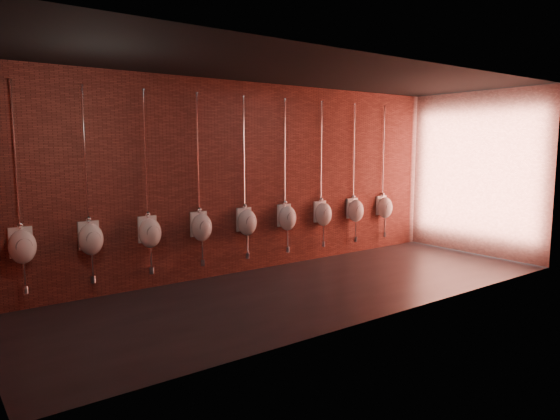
# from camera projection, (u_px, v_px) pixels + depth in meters

# --- Properties ---
(ground) EXTENTS (8.50, 8.50, 0.00)m
(ground) POSITION_uv_depth(u_px,v_px,m) (311.00, 289.00, 7.53)
(ground) COLOR black
(ground) RESTS_ON ground
(room_shell) EXTENTS (8.54, 3.04, 3.22)m
(room_shell) POSITION_uv_depth(u_px,v_px,m) (312.00, 155.00, 7.27)
(room_shell) COLOR black
(room_shell) RESTS_ON ground
(urinal_0) EXTENTS (0.35, 0.30, 2.71)m
(urinal_0) POSITION_uv_depth(u_px,v_px,m) (22.00, 245.00, 6.37)
(urinal_0) COLOR white
(urinal_0) RESTS_ON ground
(urinal_1) EXTENTS (0.35, 0.30, 2.71)m
(urinal_1) POSITION_uv_depth(u_px,v_px,m) (91.00, 238.00, 6.87)
(urinal_1) COLOR white
(urinal_1) RESTS_ON ground
(urinal_2) EXTENTS (0.35, 0.30, 2.71)m
(urinal_2) POSITION_uv_depth(u_px,v_px,m) (150.00, 232.00, 7.37)
(urinal_2) COLOR white
(urinal_2) RESTS_ON ground
(urinal_3) EXTENTS (0.35, 0.30, 2.71)m
(urinal_3) POSITION_uv_depth(u_px,v_px,m) (201.00, 226.00, 7.87)
(urinal_3) COLOR white
(urinal_3) RESTS_ON ground
(urinal_4) EXTENTS (0.35, 0.30, 2.71)m
(urinal_4) POSITION_uv_depth(u_px,v_px,m) (247.00, 221.00, 8.38)
(urinal_4) COLOR white
(urinal_4) RESTS_ON ground
(urinal_5) EXTENTS (0.35, 0.30, 2.71)m
(urinal_5) POSITION_uv_depth(u_px,v_px,m) (287.00, 217.00, 8.88)
(urinal_5) COLOR white
(urinal_5) RESTS_ON ground
(urinal_6) EXTENTS (0.35, 0.30, 2.71)m
(urinal_6) POSITION_uv_depth(u_px,v_px,m) (323.00, 213.00, 9.38)
(urinal_6) COLOR white
(urinal_6) RESTS_ON ground
(urinal_7) EXTENTS (0.35, 0.30, 2.71)m
(urinal_7) POSITION_uv_depth(u_px,v_px,m) (355.00, 210.00, 9.88)
(urinal_7) COLOR white
(urinal_7) RESTS_ON ground
(urinal_8) EXTENTS (0.35, 0.30, 2.71)m
(urinal_8) POSITION_uv_depth(u_px,v_px,m) (385.00, 207.00, 10.38)
(urinal_8) COLOR white
(urinal_8) RESTS_ON ground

